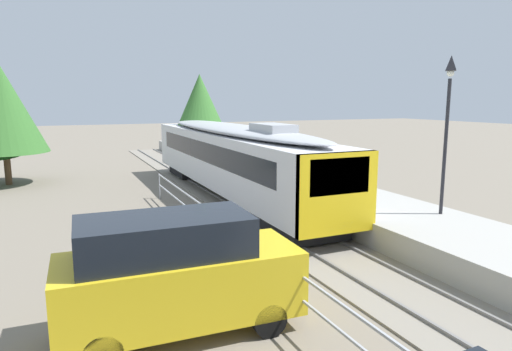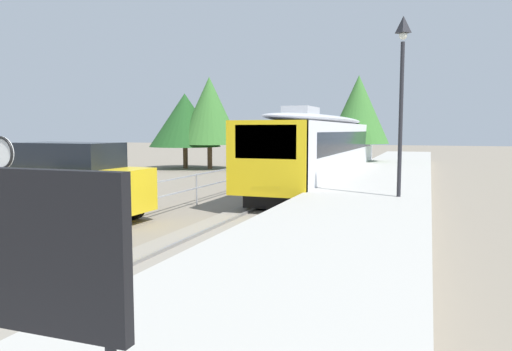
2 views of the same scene
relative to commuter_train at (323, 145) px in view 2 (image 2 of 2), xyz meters
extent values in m
plane|color=slate|center=(-3.00, -6.67, -2.14)|extent=(160.00, 160.00, 0.00)
cube|color=gray|center=(0.00, -6.67, -2.11)|extent=(3.20, 60.00, 0.06)
cube|color=slate|center=(-0.72, -6.67, -2.04)|extent=(0.08, 60.00, 0.08)
cube|color=slate|center=(0.72, -6.67, -2.04)|extent=(0.08, 60.00, 0.08)
cube|color=silver|center=(0.00, 0.11, -0.18)|extent=(2.80, 18.53, 2.55)
cube|color=yellow|center=(0.00, -9.06, -0.18)|extent=(2.80, 0.24, 2.55)
cube|color=black|center=(0.00, -9.14, 0.38)|extent=(2.13, 0.08, 1.12)
cube|color=black|center=(0.00, 0.11, 0.23)|extent=(2.82, 15.56, 0.92)
ellipsoid|color=#B2B5BA|center=(0.00, 0.11, 1.28)|extent=(2.69, 17.79, 0.44)
cube|color=#B2B5BA|center=(0.00, -4.53, 1.56)|extent=(1.10, 2.20, 0.36)
cube|color=#EAE5C6|center=(0.00, -9.13, -1.17)|extent=(1.00, 0.10, 0.20)
cube|color=black|center=(0.00, -6.76, -1.73)|extent=(2.24, 3.20, 0.55)
cube|color=black|center=(0.00, 6.97, -1.73)|extent=(2.24, 3.20, 0.55)
cube|color=#A8A59E|center=(3.25, -6.67, -1.69)|extent=(3.90, 60.00, 0.90)
cylinder|color=#232328|center=(4.26, -9.11, 1.06)|extent=(0.12, 0.12, 4.60)
pyramid|color=#232328|center=(4.26, -9.11, 3.86)|extent=(0.34, 0.34, 0.50)
sphere|color=silver|center=(4.26, -9.11, 3.54)|extent=(0.24, 0.24, 0.24)
cube|color=black|center=(3.10, -22.16, 0.11)|extent=(1.20, 0.08, 0.90)
cylinder|color=#9EA0A5|center=(-2.15, -17.59, -1.04)|extent=(0.07, 0.07, 2.20)
cylinder|color=white|center=(-2.15, -17.61, 0.36)|extent=(0.60, 0.03, 0.60)
torus|color=black|center=(-2.15, -17.62, 0.36)|extent=(0.61, 0.05, 0.61)
cube|color=#9EA0A5|center=(-3.30, -16.67, -0.94)|extent=(0.05, 36.00, 0.05)
cube|color=#9EA0A5|center=(-3.30, -16.67, -1.46)|extent=(0.05, 36.00, 0.05)
cylinder|color=#9EA0A5|center=(-3.30, -16.67, -1.52)|extent=(0.06, 0.06, 1.25)
cylinder|color=#9EA0A5|center=(-3.30, -7.67, -1.52)|extent=(0.06, 0.06, 1.25)
cylinder|color=#9EA0A5|center=(-3.30, 1.33, -1.52)|extent=(0.06, 0.06, 1.25)
cube|color=gold|center=(-5.60, -11.68, -1.11)|extent=(4.97, 2.14, 1.35)
cube|color=black|center=(-5.90, -11.66, -0.03)|extent=(3.46, 1.85, 0.80)
cylinder|color=black|center=(-3.95, -10.89, -1.78)|extent=(0.73, 0.27, 0.72)
cylinder|color=black|center=(-4.02, -12.59, -1.78)|extent=(0.73, 0.27, 0.72)
cylinder|color=black|center=(-7.18, -10.76, -1.78)|extent=(0.73, 0.27, 0.72)
cylinder|color=black|center=(-7.25, -12.47, -1.78)|extent=(0.73, 0.27, 0.72)
cylinder|color=brown|center=(-12.43, 8.44, -1.31)|extent=(0.36, 0.36, 1.66)
cone|color=#1E4C1E|center=(-12.43, 8.44, 1.52)|extent=(5.40, 5.40, 4.02)
cylinder|color=brown|center=(-10.45, 8.58, -1.22)|extent=(0.36, 0.36, 1.86)
cone|color=#38702D|center=(-10.45, 8.58, 2.21)|extent=(4.66, 4.66, 5.00)
cylinder|color=brown|center=(0.70, 7.41, -1.12)|extent=(0.36, 0.36, 2.05)
cone|color=#38702D|center=(0.70, 7.41, 2.09)|extent=(3.93, 3.93, 4.38)
camera|label=1|loc=(-7.73, -20.27, 2.65)|focal=31.36mm
camera|label=2|loc=(5.11, -24.16, 0.76)|focal=33.72mm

